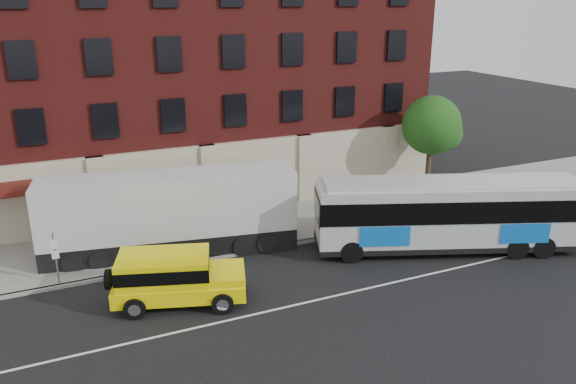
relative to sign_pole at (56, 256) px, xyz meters
name	(u,v)px	position (x,y,z in m)	size (l,w,h in m)	color
ground	(296,312)	(8.50, -6.15, -1.45)	(120.00, 120.00, 0.00)	black
sidewalk	(225,231)	(8.50, 2.85, -1.38)	(60.00, 6.00, 0.15)	gray
kerb	(245,252)	(8.50, -0.15, -1.38)	(60.00, 0.25, 0.15)	gray
lane_line	(291,306)	(8.50, -5.65, -1.45)	(60.00, 0.12, 0.01)	silver
building	(180,72)	(8.49, 10.77, 6.13)	(30.00, 12.10, 15.00)	maroon
sign_pole	(56,256)	(0.00, 0.00, 0.00)	(0.30, 0.20, 2.50)	slate
street_tree	(432,127)	(22.04, 3.34, 2.96)	(3.60, 3.60, 6.20)	#332819
city_bus	(450,212)	(17.91, -3.74, 0.52)	(13.19, 7.30, 3.58)	#B4B9BF
yellow_suv	(173,276)	(4.25, -3.41, -0.22)	(5.77, 3.70, 2.15)	#FFEB05
shipping_container	(170,215)	(5.32, 1.45, 0.54)	(12.30, 4.51, 4.02)	black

